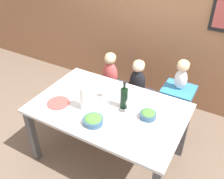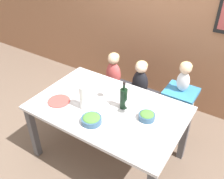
{
  "view_description": "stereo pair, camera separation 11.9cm",
  "coord_description": "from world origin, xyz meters",
  "px_view_note": "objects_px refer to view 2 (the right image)",
  "views": [
    {
      "loc": [
        1.06,
        -1.79,
        2.41
      ],
      "look_at": [
        0.0,
        0.08,
        0.94
      ],
      "focal_mm": 40.0,
      "sensor_mm": 36.0,
      "label": 1
    },
    {
      "loc": [
        1.16,
        -1.73,
        2.41
      ],
      "look_at": [
        0.0,
        0.08,
        0.94
      ],
      "focal_mm": 40.0,
      "sensor_mm": 36.0,
      "label": 2
    }
  ],
  "objects_px": {
    "chair_far_center": "(139,98)",
    "dinner_plate_front_left": "(59,101)",
    "person_child_left": "(113,69)",
    "dinner_plate_back_left": "(92,80)",
    "wine_glass_far": "(106,88)",
    "chair_right_highchair": "(179,101)",
    "salad_bowl_large": "(91,119)",
    "wine_bottle": "(124,98)",
    "paper_towel_roll": "(84,97)",
    "person_child_center": "(141,78)",
    "person_baby_right": "(185,74)",
    "chair_far_left": "(113,89)",
    "salad_bowl_small": "(147,116)",
    "wine_glass_near": "(128,104)"
  },
  "relations": [
    {
      "from": "paper_towel_roll",
      "to": "wine_glass_far",
      "type": "xyz_separation_m",
      "value": [
        0.09,
        0.28,
        -0.01
      ]
    },
    {
      "from": "dinner_plate_back_left",
      "to": "person_child_left",
      "type": "bearing_deg",
      "value": 85.65
    },
    {
      "from": "wine_glass_near",
      "to": "salad_bowl_small",
      "type": "height_order",
      "value": "wine_glass_near"
    },
    {
      "from": "wine_glass_far",
      "to": "dinner_plate_front_left",
      "type": "height_order",
      "value": "wine_glass_far"
    },
    {
      "from": "chair_far_center",
      "to": "person_child_left",
      "type": "relative_size",
      "value": 0.91
    },
    {
      "from": "person_baby_right",
      "to": "dinner_plate_front_left",
      "type": "height_order",
      "value": "person_baby_right"
    },
    {
      "from": "wine_glass_far",
      "to": "dinner_plate_front_left",
      "type": "distance_m",
      "value": 0.54
    },
    {
      "from": "chair_far_center",
      "to": "salad_bowl_small",
      "type": "bearing_deg",
      "value": -58.62
    },
    {
      "from": "wine_bottle",
      "to": "paper_towel_roll",
      "type": "bearing_deg",
      "value": -147.44
    },
    {
      "from": "chair_far_left",
      "to": "salad_bowl_large",
      "type": "bearing_deg",
      "value": -68.32
    },
    {
      "from": "paper_towel_roll",
      "to": "dinner_plate_front_left",
      "type": "distance_m",
      "value": 0.34
    },
    {
      "from": "chair_right_highchair",
      "to": "chair_far_center",
      "type": "bearing_deg",
      "value": 180.0
    },
    {
      "from": "chair_right_highchair",
      "to": "person_child_center",
      "type": "xyz_separation_m",
      "value": [
        -0.55,
        0.0,
        0.14
      ]
    },
    {
      "from": "salad_bowl_large",
      "to": "person_child_center",
      "type": "bearing_deg",
      "value": 90.38
    },
    {
      "from": "person_baby_right",
      "to": "wine_glass_near",
      "type": "xyz_separation_m",
      "value": [
        -0.3,
        -0.75,
        -0.07
      ]
    },
    {
      "from": "chair_far_center",
      "to": "dinner_plate_back_left",
      "type": "bearing_deg",
      "value": -135.41
    },
    {
      "from": "person_baby_right",
      "to": "dinner_plate_front_left",
      "type": "distance_m",
      "value": 1.44
    },
    {
      "from": "person_baby_right",
      "to": "dinner_plate_back_left",
      "type": "height_order",
      "value": "person_baby_right"
    },
    {
      "from": "person_child_left",
      "to": "salad_bowl_small",
      "type": "height_order",
      "value": "person_child_left"
    },
    {
      "from": "chair_far_left",
      "to": "dinner_plate_back_left",
      "type": "distance_m",
      "value": 0.58
    },
    {
      "from": "person_child_center",
      "to": "dinner_plate_front_left",
      "type": "relative_size",
      "value": 2.06
    },
    {
      "from": "person_child_left",
      "to": "wine_glass_far",
      "type": "distance_m",
      "value": 0.72
    },
    {
      "from": "person_child_left",
      "to": "wine_glass_near",
      "type": "distance_m",
      "value": 1.01
    },
    {
      "from": "person_child_left",
      "to": "dinner_plate_front_left",
      "type": "height_order",
      "value": "person_child_left"
    },
    {
      "from": "person_child_center",
      "to": "dinner_plate_front_left",
      "type": "height_order",
      "value": "person_child_center"
    },
    {
      "from": "chair_right_highchair",
      "to": "wine_glass_far",
      "type": "height_order",
      "value": "wine_glass_far"
    },
    {
      "from": "person_child_left",
      "to": "salad_bowl_large",
      "type": "bearing_deg",
      "value": -68.34
    },
    {
      "from": "person_child_center",
      "to": "salad_bowl_large",
      "type": "xyz_separation_m",
      "value": [
        0.01,
        -1.06,
        0.08
      ]
    },
    {
      "from": "wine_bottle",
      "to": "paper_towel_roll",
      "type": "relative_size",
      "value": 1.18
    },
    {
      "from": "chair_far_center",
      "to": "person_child_left",
      "type": "distance_m",
      "value": 0.53
    },
    {
      "from": "chair_far_left",
      "to": "salad_bowl_small",
      "type": "height_order",
      "value": "salad_bowl_small"
    },
    {
      "from": "chair_far_left",
      "to": "paper_towel_roll",
      "type": "xyz_separation_m",
      "value": [
        0.23,
        -0.91,
        0.5
      ]
    },
    {
      "from": "chair_right_highchair",
      "to": "paper_towel_roll",
      "type": "distance_m",
      "value": 1.21
    },
    {
      "from": "wine_glass_near",
      "to": "salad_bowl_large",
      "type": "height_order",
      "value": "wine_glass_near"
    },
    {
      "from": "person_child_center",
      "to": "salad_bowl_large",
      "type": "bearing_deg",
      "value": -89.62
    },
    {
      "from": "paper_towel_roll",
      "to": "salad_bowl_small",
      "type": "xyz_separation_m",
      "value": [
        0.63,
        0.19,
        -0.09
      ]
    },
    {
      "from": "chair_far_left",
      "to": "wine_glass_far",
      "type": "bearing_deg",
      "value": -63.81
    },
    {
      "from": "salad_bowl_large",
      "to": "dinner_plate_back_left",
      "type": "relative_size",
      "value": 0.83
    },
    {
      "from": "chair_far_center",
      "to": "person_child_left",
      "type": "height_order",
      "value": "person_child_left"
    },
    {
      "from": "chair_far_center",
      "to": "dinner_plate_front_left",
      "type": "relative_size",
      "value": 1.87
    },
    {
      "from": "dinner_plate_back_left",
      "to": "wine_glass_far",
      "type": "bearing_deg",
      "value": -28.9
    },
    {
      "from": "wine_bottle",
      "to": "wine_glass_near",
      "type": "xyz_separation_m",
      "value": [
        0.09,
        -0.06,
        -0.0
      ]
    },
    {
      "from": "person_baby_right",
      "to": "salad_bowl_large",
      "type": "height_order",
      "value": "person_baby_right"
    },
    {
      "from": "wine_bottle",
      "to": "wine_glass_near",
      "type": "distance_m",
      "value": 0.11
    },
    {
      "from": "person_child_left",
      "to": "person_baby_right",
      "type": "height_order",
      "value": "person_baby_right"
    },
    {
      "from": "paper_towel_roll",
      "to": "salad_bowl_large",
      "type": "height_order",
      "value": "paper_towel_roll"
    },
    {
      "from": "chair_right_highchair",
      "to": "person_baby_right",
      "type": "distance_m",
      "value": 0.37
    },
    {
      "from": "person_baby_right",
      "to": "salad_bowl_small",
      "type": "bearing_deg",
      "value": -98.34
    },
    {
      "from": "wine_glass_far",
      "to": "dinner_plate_front_left",
      "type": "relative_size",
      "value": 0.71
    },
    {
      "from": "chair_right_highchair",
      "to": "wine_bottle",
      "type": "relative_size",
      "value": 2.28
    }
  ]
}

